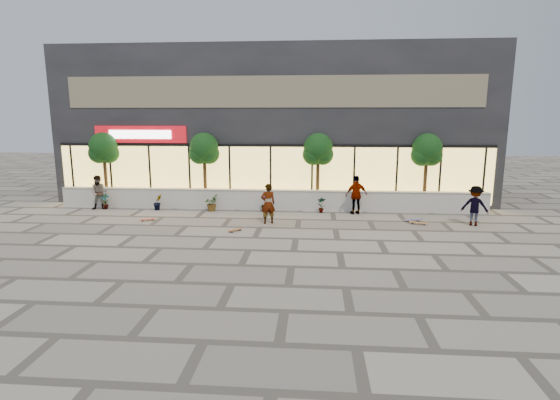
# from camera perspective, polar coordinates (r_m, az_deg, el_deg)

# --- Properties ---
(ground) EXTENTS (80.00, 80.00, 0.00)m
(ground) POSITION_cam_1_polar(r_m,az_deg,el_deg) (15.91, -4.11, -6.56)
(ground) COLOR #9D9588
(ground) RESTS_ON ground
(planter_wall) EXTENTS (22.00, 0.42, 1.04)m
(planter_wall) POSITION_cam_1_polar(r_m,az_deg,el_deg) (22.52, -1.47, 0.05)
(planter_wall) COLOR silver
(planter_wall) RESTS_ON ground
(retail_building) EXTENTS (24.00, 9.17, 8.50)m
(retail_building) POSITION_cam_1_polar(r_m,az_deg,el_deg) (27.58, -0.30, 9.84)
(retail_building) COLOR black
(retail_building) RESTS_ON ground
(shrub_a) EXTENTS (0.43, 0.29, 0.81)m
(shrub_a) POSITION_cam_1_polar(r_m,az_deg,el_deg) (24.42, -21.86, -0.17)
(shrub_a) COLOR #103411
(shrub_a) RESTS_ON ground
(shrub_b) EXTENTS (0.57, 0.57, 0.81)m
(shrub_b) POSITION_cam_1_polar(r_m,az_deg,el_deg) (23.31, -15.68, -0.28)
(shrub_b) COLOR #103411
(shrub_b) RESTS_ON ground
(shrub_c) EXTENTS (0.68, 0.77, 0.81)m
(shrub_c) POSITION_cam_1_polar(r_m,az_deg,el_deg) (22.50, -8.98, -0.40)
(shrub_c) COLOR #103411
(shrub_c) RESTS_ON ground
(shrub_d) EXTENTS (0.64, 0.64, 0.81)m
(shrub_d) POSITION_cam_1_polar(r_m,az_deg,el_deg) (22.02, -1.87, -0.52)
(shrub_d) COLOR #103411
(shrub_d) RESTS_ON ground
(shrub_e) EXTENTS (0.46, 0.35, 0.81)m
(shrub_e) POSITION_cam_1_polar(r_m,az_deg,el_deg) (21.89, 5.43, -0.63)
(shrub_e) COLOR #103411
(shrub_e) RESTS_ON ground
(tree_west) EXTENTS (1.60, 1.50, 3.92)m
(tree_west) POSITION_cam_1_polar(r_m,az_deg,el_deg) (25.43, -22.05, 6.11)
(tree_west) COLOR #442F18
(tree_west) RESTS_ON ground
(tree_midwest) EXTENTS (1.60, 1.50, 3.92)m
(tree_midwest) POSITION_cam_1_polar(r_m,az_deg,el_deg) (23.50, -9.89, 6.41)
(tree_midwest) COLOR #442F18
(tree_midwest) RESTS_ON ground
(tree_mideast) EXTENTS (1.60, 1.50, 3.92)m
(tree_mideast) POSITION_cam_1_polar(r_m,az_deg,el_deg) (22.76, 5.00, 6.39)
(tree_mideast) COLOR #442F18
(tree_mideast) RESTS_ON ground
(tree_east) EXTENTS (1.60, 1.50, 3.92)m
(tree_east) POSITION_cam_1_polar(r_m,az_deg,el_deg) (23.46, 18.63, 5.99)
(tree_east) COLOR #442F18
(tree_east) RESTS_ON ground
(skater_center) EXTENTS (0.77, 0.63, 1.82)m
(skater_center) POSITION_cam_1_polar(r_m,az_deg,el_deg) (19.56, -1.57, -0.47)
(skater_center) COLOR silver
(skater_center) RESTS_ON ground
(skater_left) EXTENTS (0.99, 0.85, 1.78)m
(skater_left) POSITION_cam_1_polar(r_m,az_deg,el_deg) (24.30, -22.56, 0.89)
(skater_left) COLOR tan
(skater_left) RESTS_ON ground
(skater_right_near) EXTENTS (1.21, 0.78, 1.92)m
(skater_right_near) POSITION_cam_1_polar(r_m,az_deg,el_deg) (21.73, 9.95, 0.66)
(skater_right_near) COLOR white
(skater_right_near) RESTS_ON ground
(skater_right_far) EXTENTS (1.31, 1.06, 1.77)m
(skater_right_far) POSITION_cam_1_polar(r_m,az_deg,el_deg) (21.01, 24.10, -0.70)
(skater_right_far) COLOR maroon
(skater_right_far) RESTS_ON ground
(skateboard_center) EXTENTS (0.60, 0.65, 0.08)m
(skateboard_center) POSITION_cam_1_polar(r_m,az_deg,el_deg) (18.46, -5.88, -3.89)
(skateboard_center) COLOR brown
(skateboard_center) RESTS_ON ground
(skateboard_left) EXTENTS (0.72, 0.48, 0.09)m
(skateboard_left) POSITION_cam_1_polar(r_m,az_deg,el_deg) (21.10, -16.93, -2.42)
(skateboard_left) COLOR red
(skateboard_left) RESTS_ON ground
(skateboard_right_near) EXTENTS (0.82, 0.44, 0.10)m
(skateboard_right_near) POSITION_cam_1_polar(r_m,az_deg,el_deg) (20.47, 17.63, -2.84)
(skateboard_right_near) COLOR #A06334
(skateboard_right_near) RESTS_ON ground
(skateboard_right_far) EXTENTS (0.86, 0.44, 0.10)m
(skateboard_right_far) POSITION_cam_1_polar(r_m,az_deg,el_deg) (20.93, 16.97, -2.50)
(skateboard_right_far) COLOR #4D4B89
(skateboard_right_far) RESTS_ON ground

